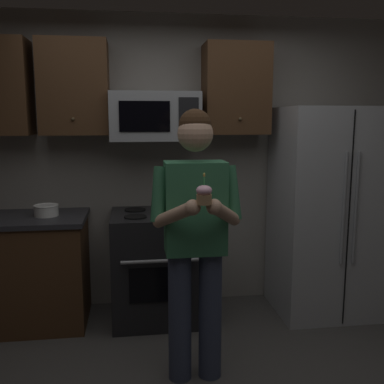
# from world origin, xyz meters

# --- Properties ---
(wall_back) EXTENTS (4.40, 0.10, 2.60)m
(wall_back) POSITION_xyz_m (0.00, 1.75, 1.30)
(wall_back) COLOR gray
(wall_back) RESTS_ON ground
(oven_range) EXTENTS (0.76, 0.70, 0.93)m
(oven_range) POSITION_xyz_m (-0.15, 1.36, 0.46)
(oven_range) COLOR black
(oven_range) RESTS_ON ground
(microwave) EXTENTS (0.74, 0.41, 0.40)m
(microwave) POSITION_xyz_m (-0.15, 1.48, 1.72)
(microwave) COLOR #9EA0A5
(refrigerator) EXTENTS (0.90, 0.75, 1.80)m
(refrigerator) POSITION_xyz_m (1.35, 1.32, 0.90)
(refrigerator) COLOR #B7BABF
(refrigerator) RESTS_ON ground
(cabinet_row_upper) EXTENTS (2.78, 0.36, 0.76)m
(cabinet_row_upper) POSITION_xyz_m (-0.72, 1.53, 1.95)
(cabinet_row_upper) COLOR #4C301C
(bowl_large_white) EXTENTS (0.20, 0.20, 0.09)m
(bowl_large_white) POSITION_xyz_m (-1.05, 1.38, 0.97)
(bowl_large_white) COLOR white
(bowl_large_white) RESTS_ON counter_left
(person) EXTENTS (0.60, 0.48, 1.76)m
(person) POSITION_xyz_m (0.04, 0.41, 1.00)
(person) COLOR #383F59
(person) RESTS_ON ground
(cupcake) EXTENTS (0.09, 0.09, 0.17)m
(cupcake) POSITION_xyz_m (0.04, 0.09, 1.29)
(cupcake) COLOR #A87F56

